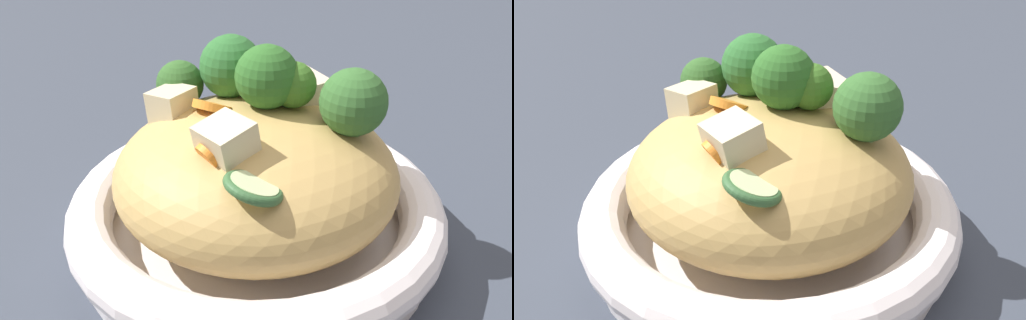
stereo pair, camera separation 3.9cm
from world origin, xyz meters
The scene contains 7 objects.
ground_plane centered at (0.00, 0.00, 0.00)m, with size 3.00×3.00×0.00m, color #363D49.
serving_bowl centered at (0.00, 0.00, 0.03)m, with size 0.29×0.29×0.05m.
noodle_heap centered at (0.00, 0.00, 0.06)m, with size 0.22×0.22×0.10m.
broccoli_florets centered at (0.00, 0.03, 0.13)m, with size 0.20×0.09×0.07m.
carrot_coins centered at (-0.03, 0.02, 0.11)m, with size 0.06×0.14×0.03m.
zucchini_slices centered at (0.03, 0.01, 0.10)m, with size 0.09×0.17×0.04m.
chicken_chunks centered at (-0.01, 0.01, 0.11)m, with size 0.13×0.15×0.04m.
Camera 1 is at (0.14, -0.31, 0.27)m, focal length 36.16 mm.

